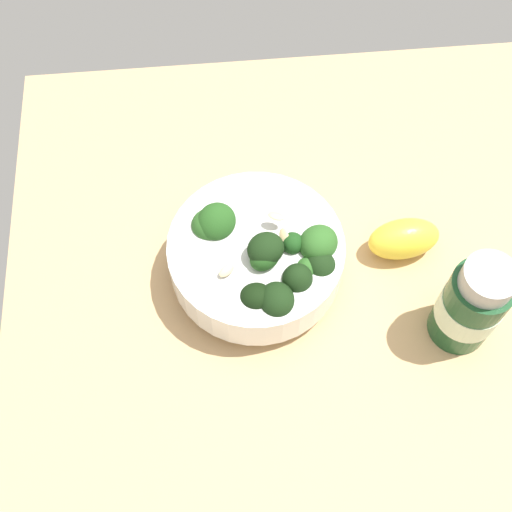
# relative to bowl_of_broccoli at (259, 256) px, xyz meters

# --- Properties ---
(ground_plane) EXTENTS (0.68, 0.68, 0.05)m
(ground_plane) POSITION_rel_bowl_of_broccoli_xyz_m (0.01, 0.06, -0.07)
(ground_plane) COLOR tan
(bowl_of_broccoli) EXTENTS (0.19, 0.19, 0.10)m
(bowl_of_broccoli) POSITION_rel_bowl_of_broccoli_xyz_m (0.00, 0.00, 0.00)
(bowl_of_broccoli) COLOR white
(bowl_of_broccoli) RESTS_ON ground_plane
(lemon_wedge) EXTENTS (0.05, 0.08, 0.05)m
(lemon_wedge) POSITION_rel_bowl_of_broccoli_xyz_m (-0.02, 0.16, -0.02)
(lemon_wedge) COLOR yellow
(lemon_wedge) RESTS_ON ground_plane
(bottle_short) EXTENTS (0.06, 0.06, 0.13)m
(bottle_short) POSITION_rel_bowl_of_broccoli_xyz_m (0.08, 0.21, 0.02)
(bottle_short) COLOR #194723
(bottle_short) RESTS_ON ground_plane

